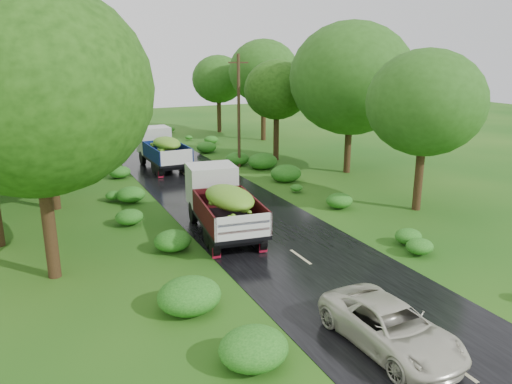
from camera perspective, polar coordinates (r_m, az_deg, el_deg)
ground at (r=17.44m, az=11.92°, el=-12.02°), size 120.00×120.00×0.00m
road at (r=21.21m, az=3.74°, el=-6.46°), size 6.50×80.00×0.02m
road_lines at (r=22.02m, az=2.48°, el=-5.54°), size 0.12×69.60×0.00m
truck_near at (r=22.62m, az=-3.97°, el=-0.89°), size 3.11×6.74×2.73m
truck_far at (r=35.83m, az=-10.77°, el=5.07°), size 2.37×6.40×2.67m
car at (r=14.86m, az=15.14°, el=-14.63°), size 2.27×4.62×1.26m
utility_pole at (r=35.15m, az=-1.98°, el=9.31°), size 1.30×0.63×7.86m
trees_left at (r=34.43m, az=-27.02°, el=11.73°), size 7.33×33.37×9.57m
trees_right at (r=37.98m, az=5.01°, el=12.37°), size 6.34×31.90×8.12m
shrubs at (r=28.87m, az=-4.94°, el=0.33°), size 11.90×44.00×0.70m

